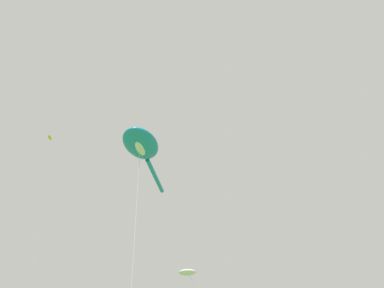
# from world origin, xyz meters

# --- Properties ---
(big_show_kite) EXTENTS (7.26, 9.80, 16.26)m
(big_show_kite) POSITION_xyz_m (1.51, 15.13, 15.74)
(big_show_kite) COLOR #1E8CBF
(big_show_kite) RESTS_ON ground
(small_kite_streamer_purple) EXTENTS (4.18, 2.63, 6.38)m
(small_kite_streamer_purple) POSITION_xyz_m (4.03, 12.26, 6.15)
(small_kite_streamer_purple) COLOR white
(small_kite_streamer_purple) RESTS_ON ground
(small_kite_delta_white) EXTENTS (3.76, 2.36, 24.87)m
(small_kite_delta_white) POSITION_xyz_m (-3.73, 30.80, 20.65)
(small_kite_delta_white) COLOR yellow
(small_kite_delta_white) RESTS_ON ground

